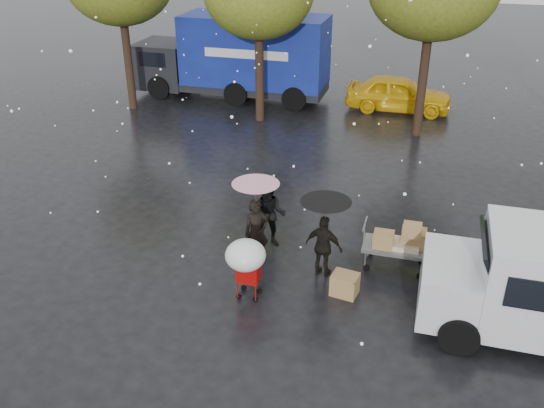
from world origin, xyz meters
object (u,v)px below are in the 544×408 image
(person_pink, at_px, (256,233))
(person_black, at_px, (324,246))
(shopping_cart, at_px, (246,258))
(blue_truck, at_px, (237,57))
(yellow_taxi, at_px, (399,94))
(vendor_cart, at_px, (401,241))

(person_pink, bearing_deg, person_black, -38.74)
(person_pink, relative_size, shopping_cart, 1.10)
(blue_truck, bearing_deg, yellow_taxi, 0.24)
(person_pink, relative_size, person_black, 1.09)
(shopping_cart, relative_size, blue_truck, 0.18)
(yellow_taxi, bearing_deg, person_pink, 170.11)
(person_black, bearing_deg, person_pink, 9.74)
(shopping_cart, relative_size, yellow_taxi, 0.35)
(person_pink, relative_size, vendor_cart, 1.06)
(yellow_taxi, bearing_deg, vendor_cart, -174.92)
(vendor_cart, height_order, shopping_cart, shopping_cart)
(vendor_cart, xyz_separation_m, blue_truck, (-7.93, 11.72, 1.03))
(yellow_taxi, bearing_deg, blue_truck, 90.32)
(blue_truck, bearing_deg, vendor_cart, -55.91)
(person_black, relative_size, shopping_cart, 1.01)
(person_pink, height_order, person_black, person_pink)
(shopping_cart, xyz_separation_m, yellow_taxi, (1.95, 13.87, -0.35))
(shopping_cart, distance_m, yellow_taxi, 14.01)
(vendor_cart, relative_size, yellow_taxi, 0.36)
(blue_truck, bearing_deg, person_black, -63.11)
(person_pink, distance_m, person_black, 1.59)
(person_black, relative_size, yellow_taxi, 0.35)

